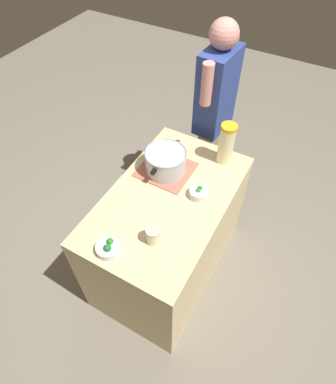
{
  "coord_description": "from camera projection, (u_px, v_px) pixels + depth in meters",
  "views": [
    {
      "loc": [
        -1.15,
        -0.64,
        2.49
      ],
      "look_at": [
        0.0,
        0.0,
        0.94
      ],
      "focal_mm": 30.33,
      "sensor_mm": 36.0,
      "label": 1
    }
  ],
  "objects": [
    {
      "name": "mason_jar",
      "position": [
        153.0,
        236.0,
        1.82
      ],
      "size": [
        0.08,
        0.08,
        0.11
      ],
      "color": "beige",
      "rests_on": "counter_slab"
    },
    {
      "name": "person_cook",
      "position": [
        213.0,
        116.0,
        2.58
      ],
      "size": [
        0.5,
        0.22,
        1.66
      ],
      "color": "tan",
      "rests_on": "ground_plane"
    },
    {
      "name": "ground_plane",
      "position": [
        168.0,
        264.0,
        2.75
      ],
      "size": [
        8.0,
        8.0,
        0.0
      ],
      "primitive_type": "plane",
      "color": "slate"
    },
    {
      "name": "counter_slab",
      "position": [
        168.0,
        235.0,
        2.41
      ],
      "size": [
        1.22,
        0.73,
        0.89
      ],
      "primitive_type": "cube",
      "color": "#D1BB87",
      "rests_on": "ground_plane"
    },
    {
      "name": "cooking_pot",
      "position": [
        166.0,
        161.0,
        2.16
      ],
      "size": [
        0.35,
        0.28,
        0.16
      ],
      "color": "#B7B7BC",
      "rests_on": "dish_cloth"
    },
    {
      "name": "dish_cloth",
      "position": [
        166.0,
        170.0,
        2.23
      ],
      "size": [
        0.33,
        0.35,
        0.01
      ],
      "primitive_type": "cube",
      "color": "#B26350",
      "rests_on": "counter_slab"
    },
    {
      "name": "broccoli_bowl_center",
      "position": [
        199.0,
        193.0,
        2.06
      ],
      "size": [
        0.12,
        0.12,
        0.07
      ],
      "color": "silver",
      "rests_on": "counter_slab"
    },
    {
      "name": "lemonade_pitcher",
      "position": [
        226.0,
        144.0,
        2.18
      ],
      "size": [
        0.11,
        0.11,
        0.3
      ],
      "color": "beige",
      "rests_on": "counter_slab"
    },
    {
      "name": "broccoli_bowl_front",
      "position": [
        108.0,
        248.0,
        1.8
      ],
      "size": [
        0.14,
        0.14,
        0.08
      ],
      "color": "silver",
      "rests_on": "counter_slab"
    }
  ]
}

